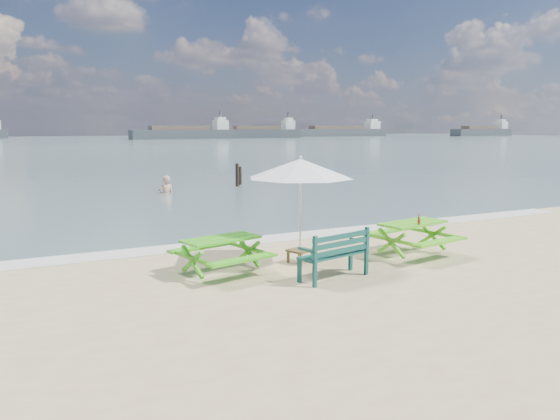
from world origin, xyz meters
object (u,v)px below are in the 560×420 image
beer_bottle (419,221)px  picnic_table_left (221,256)px  patio_umbrella (301,168)px  park_bench (333,264)px  picnic_table_right (412,239)px  swimmer (166,197)px  side_table (300,256)px

beer_bottle → picnic_table_left: bearing=169.5°
beer_bottle → patio_umbrella: bearing=161.3°
park_bench → patio_umbrella: (0.01, 1.32, 1.71)m
picnic_table_right → beer_bottle: size_ratio=8.28×
picnic_table_right → swimmer: 13.88m
picnic_table_right → patio_umbrella: patio_umbrella is taller
side_table → swimmer: 13.25m
side_table → patio_umbrella: size_ratio=0.20×
patio_umbrella → beer_bottle: patio_umbrella is taller
picnic_table_right → park_bench: 2.70m
beer_bottle → side_table: bearing=161.3°
patio_umbrella → picnic_table_left: bearing=-178.4°
picnic_table_left → swimmer: size_ratio=1.06×
picnic_table_left → park_bench: 2.17m
picnic_table_left → park_bench: size_ratio=1.28×
picnic_table_right → park_bench: park_bench is taller
park_bench → patio_umbrella: patio_umbrella is taller
side_table → picnic_table_right: bearing=-11.5°
picnic_table_left → patio_umbrella: bearing=1.6°
swimmer → picnic_table_right: bearing=-82.4°
swimmer → side_table: bearing=-93.2°
picnic_table_left → swimmer: bearing=79.3°
park_bench → beer_bottle: 2.58m
picnic_table_left → park_bench: (1.76, -1.27, -0.07)m
picnic_table_right → beer_bottle: bearing=-109.2°
side_table → picnic_table_left: bearing=-178.4°
side_table → park_bench: bearing=-90.6°
side_table → patio_umbrella: (0.00, 0.00, 1.84)m
picnic_table_left → beer_bottle: beer_bottle is taller
park_bench → patio_umbrella: 2.16m
side_table → beer_bottle: size_ratio=2.35×
picnic_table_left → patio_umbrella: 2.42m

